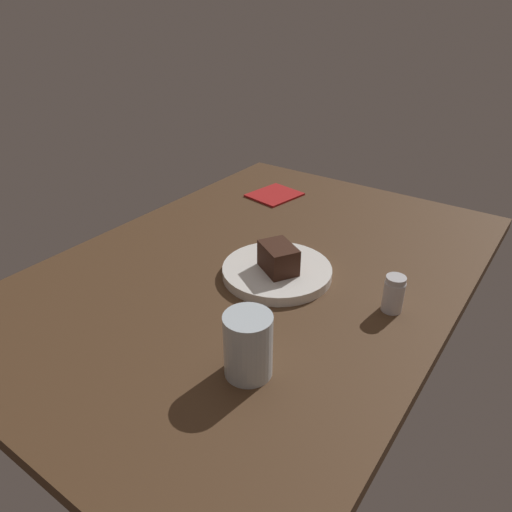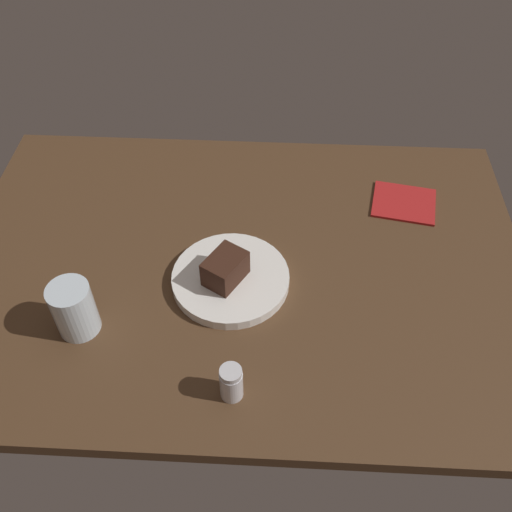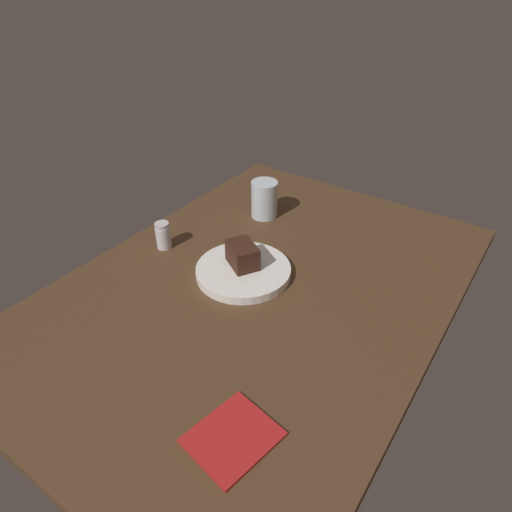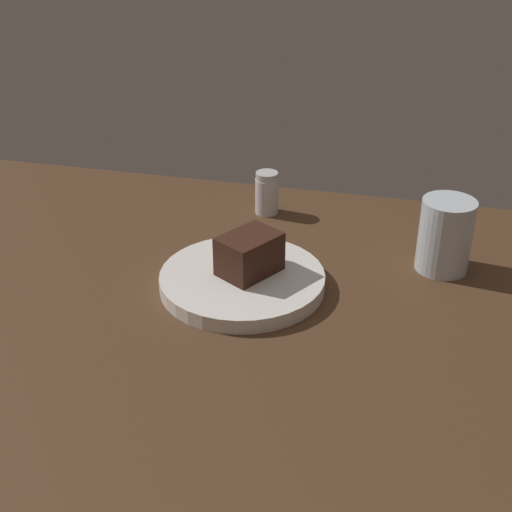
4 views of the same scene
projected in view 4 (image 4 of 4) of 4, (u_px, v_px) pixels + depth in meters
dining_table at (222, 315)px, 97.49cm from camera, size 120.00×84.00×3.00cm
dessert_plate at (242, 280)px, 100.62cm from camera, size 23.75×23.75×2.18cm
chocolate_cake_slice at (249, 254)px, 99.17cm from camera, size 9.57×10.37×5.85cm
salt_shaker at (267, 193)px, 121.08cm from camera, size 4.03×4.03×7.50cm
water_glass at (445, 235)px, 103.20cm from camera, size 7.90×7.90×11.12cm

